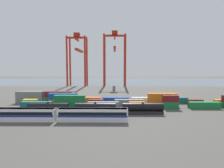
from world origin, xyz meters
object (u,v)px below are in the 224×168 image
(freight_tank_row, at_px, (95,108))
(shipping_container_1, at_px, (70,105))
(shipping_container_0, at_px, (37,105))
(shipping_container_15, at_px, (162,103))
(gantry_crane_west, at_px, (78,54))
(passenger_train, at_px, (57,114))
(shipping_container_23, at_px, (87,100))
(shipping_container_7, at_px, (204,105))
(shipping_container_24, at_px, (116,100))
(shipping_container_3, at_px, (103,105))
(shipping_container_4, at_px, (137,105))
(shipping_container_5, at_px, (170,105))
(gantry_crane_central, at_px, (115,53))
(shipping_container_19, at_px, (30,100))
(shipping_container_21, at_px, (58,100))

(freight_tank_row, height_order, shipping_container_1, freight_tank_row)
(shipping_container_1, bearing_deg, shipping_container_0, 180.00)
(shipping_container_15, bearing_deg, gantry_crane_west, 119.85)
(passenger_train, xyz_separation_m, shipping_container_23, (4.99, 30.40, -0.84))
(shipping_container_7, bearing_deg, shipping_container_24, 161.47)
(shipping_container_1, relative_size, gantry_crane_west, 0.27)
(shipping_container_7, distance_m, gantry_crane_west, 119.59)
(shipping_container_3, bearing_deg, shipping_container_1, 180.00)
(gantry_crane_west, bearing_deg, shipping_container_15, -60.15)
(passenger_train, bearing_deg, shipping_container_3, 55.56)
(shipping_container_1, height_order, gantry_crane_west, gantry_crane_west)
(shipping_container_0, bearing_deg, shipping_container_4, 0.00)
(shipping_container_0, xyz_separation_m, shipping_container_23, (18.46, 11.56, 0.00))
(shipping_container_3, bearing_deg, shipping_container_23, 124.42)
(shipping_container_5, xyz_separation_m, shipping_container_23, (-34.31, 11.56, 0.00))
(shipping_container_1, relative_size, shipping_container_7, 1.00)
(passenger_train, distance_m, shipping_container_4, 32.21)
(gantry_crane_west, height_order, gantry_crane_central, gantry_crane_central)
(shipping_container_0, distance_m, shipping_container_3, 26.39)
(freight_tank_row, relative_size, shipping_container_19, 3.88)
(shipping_container_21, bearing_deg, gantry_crane_west, 94.24)
(shipping_container_23, height_order, shipping_container_24, same)
(shipping_container_4, bearing_deg, shipping_container_0, 180.00)
(shipping_container_7, bearing_deg, shipping_container_1, 180.00)
(shipping_container_15, xyz_separation_m, shipping_container_21, (-45.47, 5.78, 0.00))
(shipping_container_1, bearing_deg, freight_tank_row, -40.34)
(shipping_container_3, xyz_separation_m, gantry_crane_west, (-27.18, 95.91, 25.43))
(shipping_container_7, relative_size, shipping_container_21, 1.00)
(shipping_container_0, height_order, gantry_crane_west, gantry_crane_west)
(shipping_container_24, distance_m, gantry_crane_central, 89.10)
(shipping_container_15, distance_m, gantry_crane_central, 96.71)
(gantry_crane_west, bearing_deg, shipping_container_4, -67.17)
(shipping_container_3, relative_size, shipping_container_23, 1.00)
(shipping_container_5, height_order, shipping_container_15, same)
(shipping_container_15, distance_m, shipping_container_23, 32.98)
(shipping_container_4, bearing_deg, shipping_container_3, 180.00)
(shipping_container_0, xyz_separation_m, shipping_container_19, (-7.54, 11.56, 0.00))
(freight_tank_row, distance_m, shipping_container_7, 42.82)
(shipping_container_21, distance_m, gantry_crane_west, 88.31)
(shipping_container_3, height_order, shipping_container_24, same)
(shipping_container_1, bearing_deg, shipping_container_15, 8.71)
(shipping_container_4, distance_m, shipping_container_7, 26.39)
(freight_tank_row, distance_m, gantry_crane_central, 109.27)
(shipping_container_7, distance_m, shipping_container_19, 74.41)
(freight_tank_row, xyz_separation_m, gantry_crane_central, (6.81, 105.92, 25.97))
(shipping_container_7, distance_m, shipping_container_21, 61.60)
(freight_tank_row, height_order, shipping_container_5, freight_tank_row)
(shipping_container_0, bearing_deg, shipping_container_23, 32.06)
(passenger_train, distance_m, shipping_container_21, 31.45)
(shipping_container_7, distance_m, shipping_container_24, 36.39)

